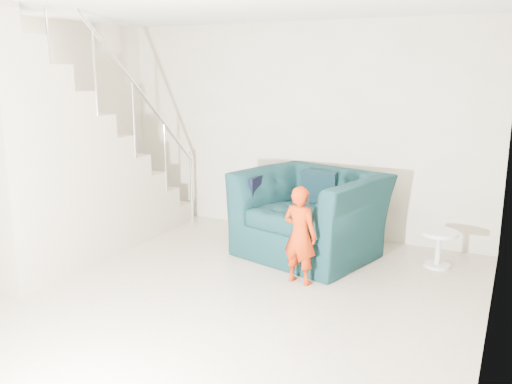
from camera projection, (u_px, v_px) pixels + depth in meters
floor at (183, 308)px, 4.91m from camera, size 5.50×5.50×0.00m
back_wall at (298, 130)px, 7.02m from camera, size 5.00×0.00×5.00m
right_wall at (498, 189)px, 3.54m from camera, size 0.00×5.50×5.50m
armchair at (311, 214)px, 6.23m from camera, size 1.78×1.65×0.97m
toddler at (300, 235)px, 5.39m from camera, size 0.40×0.30×1.00m
side_table at (439, 243)px, 5.88m from camera, size 0.41×0.41×0.41m
staircase at (58, 176)px, 6.04m from camera, size 1.02×3.03×3.62m
cushion at (320, 187)px, 6.49m from camera, size 0.43×0.20×0.42m
throw at (261, 200)px, 6.38m from camera, size 0.05×0.54×0.60m
phone at (308, 201)px, 5.21m from camera, size 0.03×0.05×0.10m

